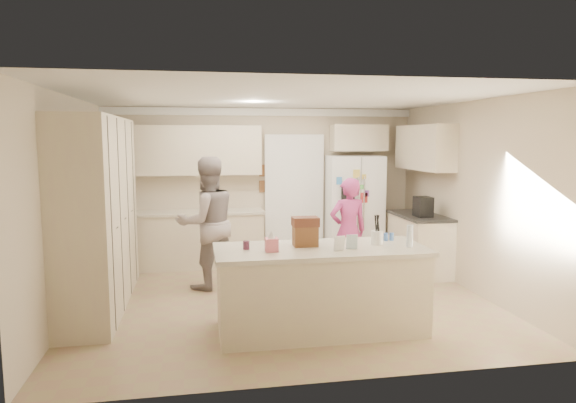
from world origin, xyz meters
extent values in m
cube|color=#95765B|center=(0.00, 0.00, -0.01)|extent=(5.20, 4.60, 0.02)
cube|color=white|center=(0.00, 0.00, 2.61)|extent=(5.20, 4.60, 0.02)
cube|color=beige|center=(0.00, 2.31, 1.30)|extent=(5.20, 0.02, 2.60)
cube|color=beige|center=(0.00, -2.31, 1.30)|extent=(5.20, 0.02, 2.60)
cube|color=beige|center=(-2.61, 0.00, 1.30)|extent=(0.02, 4.60, 2.60)
cube|color=beige|center=(2.61, 0.00, 1.30)|extent=(0.02, 4.60, 2.60)
cube|color=white|center=(0.00, 2.26, 2.53)|extent=(5.20, 0.08, 0.12)
cube|color=beige|center=(-2.30, 0.20, 1.18)|extent=(0.60, 2.60, 2.35)
cube|color=beige|center=(-1.15, 2.00, 0.44)|extent=(2.20, 0.60, 0.88)
cube|color=#BFB5A0|center=(-1.15, 1.99, 0.90)|extent=(2.24, 0.63, 0.04)
cube|color=beige|center=(-1.15, 2.12, 1.90)|extent=(2.20, 0.35, 0.80)
cube|color=black|center=(0.55, 2.28, 1.05)|extent=(0.90, 0.06, 2.10)
cube|color=white|center=(0.55, 2.24, 1.05)|extent=(1.02, 0.03, 2.22)
cube|color=brown|center=(0.02, 2.27, 1.55)|extent=(0.15, 0.02, 0.20)
cube|color=brown|center=(0.02, 2.27, 1.28)|extent=(0.15, 0.02, 0.20)
cube|color=white|center=(1.52, 1.93, 0.90)|extent=(0.94, 0.76, 1.80)
cube|color=gray|center=(1.52, 1.58, 0.90)|extent=(0.02, 0.02, 1.78)
cube|color=black|center=(1.30, 1.57, 1.15)|extent=(0.22, 0.03, 0.35)
cylinder|color=silver|center=(1.47, 1.56, 1.05)|extent=(0.02, 0.02, 0.85)
cylinder|color=silver|center=(1.57, 1.56, 1.05)|extent=(0.02, 0.02, 0.85)
cube|color=beige|center=(1.65, 2.12, 2.10)|extent=(0.95, 0.35, 0.45)
cube|color=beige|center=(2.30, 1.00, 0.44)|extent=(0.60, 1.20, 0.88)
cube|color=#2D2B28|center=(2.29, 1.00, 0.90)|extent=(0.63, 1.24, 0.04)
cube|color=beige|center=(2.43, 1.20, 1.95)|extent=(0.35, 1.50, 0.70)
cube|color=black|center=(2.25, 0.80, 1.07)|extent=(0.22, 0.28, 0.30)
cube|color=beige|center=(0.20, -1.10, 0.44)|extent=(2.20, 0.90, 0.88)
cube|color=#BFB5A0|center=(0.20, -1.10, 0.90)|extent=(2.28, 0.96, 0.05)
cylinder|color=white|center=(0.85, -1.05, 1.00)|extent=(0.13, 0.13, 0.15)
cube|color=#E06A7B|center=(-0.35, -1.20, 1.00)|extent=(0.13, 0.13, 0.14)
cone|color=white|center=(-0.35, -1.20, 1.10)|extent=(0.08, 0.08, 0.08)
cube|color=brown|center=(0.05, -1.00, 1.04)|extent=(0.26, 0.18, 0.22)
cube|color=#592D1E|center=(0.05, -1.00, 1.20)|extent=(0.28, 0.20, 0.10)
cylinder|color=#59263F|center=(-0.60, -1.05, 0.97)|extent=(0.07, 0.07, 0.09)
cube|color=white|center=(0.35, -1.30, 1.01)|extent=(0.12, 0.06, 0.16)
cube|color=silver|center=(0.50, -1.25, 1.01)|extent=(0.12, 0.05, 0.16)
cylinder|color=silver|center=(1.15, -1.25, 1.04)|extent=(0.07, 0.07, 0.24)
cylinder|color=#3B62AA|center=(1.02, -0.88, 0.97)|extent=(0.05, 0.05, 0.09)
cylinder|color=#3B62AA|center=(1.09, -0.88, 0.97)|extent=(0.05, 0.05, 0.09)
imported|color=gray|center=(-0.97, 0.76, 0.92)|extent=(1.09, 0.98, 1.85)
imported|color=#C53970|center=(1.03, 0.64, 0.77)|extent=(0.59, 0.41, 1.54)
camera|label=1|loc=(-1.10, -6.38, 2.09)|focal=32.00mm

